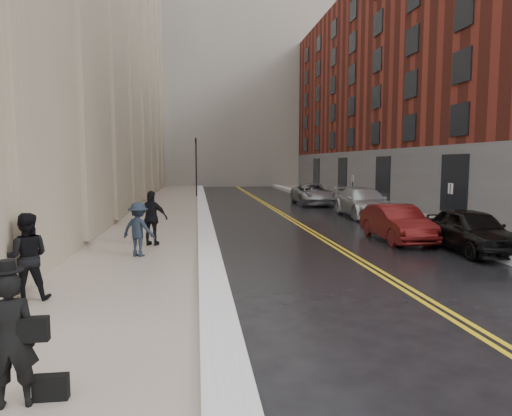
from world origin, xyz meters
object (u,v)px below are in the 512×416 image
object	(u,v)px
car_maroon	(396,223)
car_silver_near	(364,203)
pedestrian_b	(139,229)
car_black	(471,230)
car_silver_far	(314,194)
pedestrian_a	(26,257)
pedestrian_c	(152,218)
pedestrian_main	(11,340)

from	to	relation	value
car_maroon	car_silver_near	distance (m)	7.99
car_silver_near	pedestrian_b	xyz separation A→B (m)	(-11.20, -10.25, 0.18)
car_black	car_silver_far	bearing A→B (deg)	96.00
car_maroon	pedestrian_a	bearing A→B (deg)	-148.34
pedestrian_a	pedestrian_c	bearing A→B (deg)	-119.25
pedestrian_c	pedestrian_b	bearing A→B (deg)	98.96
car_silver_near	pedestrian_a	world-z (taller)	pedestrian_a
pedestrian_a	car_maroon	bearing A→B (deg)	-160.43
car_silver_near	pedestrian_c	distance (m)	13.80
pedestrian_main	pedestrian_c	world-z (taller)	pedestrian_c
car_maroon	car_black	bearing A→B (deg)	-55.93
car_maroon	car_silver_near	xyz separation A→B (m)	(1.60, 7.83, 0.10)
car_silver_near	car_silver_far	world-z (taller)	car_silver_near
car_maroon	car_silver_far	world-z (taller)	car_silver_far
pedestrian_b	pedestrian_c	xyz separation A→B (m)	(0.24, 1.86, 0.12)
car_silver_near	pedestrian_b	distance (m)	15.18
car_silver_near	pedestrian_a	bearing A→B (deg)	-129.68
pedestrian_main	pedestrian_a	distance (m)	4.70
car_silver_far	pedestrian_b	distance (m)	20.77
pedestrian_main	pedestrian_b	bearing A→B (deg)	-101.61
car_maroon	car_silver_near	bearing A→B (deg)	79.15
pedestrian_main	pedestrian_b	world-z (taller)	pedestrian_b
car_black	pedestrian_c	world-z (taller)	pedestrian_c
pedestrian_main	pedestrian_c	xyz separation A→B (m)	(0.64, 10.75, 0.14)
pedestrian_main	pedestrian_a	bearing A→B (deg)	-81.92
pedestrian_a	pedestrian_b	bearing A→B (deg)	-123.43
car_silver_far	pedestrian_c	world-z (taller)	pedestrian_c
car_silver_near	pedestrian_c	xyz separation A→B (m)	(-10.96, -8.39, 0.30)
pedestrian_a	pedestrian_c	size ratio (longest dim) A/B	0.97
car_black	pedestrian_b	distance (m)	11.20
car_black	car_silver_near	size ratio (longest dim) A/B	0.79
car_black	pedestrian_b	size ratio (longest dim) A/B	2.61
car_maroon	pedestrian_b	world-z (taller)	pedestrian_b
car_black	pedestrian_b	world-z (taller)	pedestrian_b
car_black	pedestrian_a	size ratio (longest dim) A/B	2.36
car_black	pedestrian_b	bearing A→B (deg)	-176.81
car_silver_far	pedestrian_a	world-z (taller)	pedestrian_a
car_silver_near	pedestrian_main	distance (m)	22.38
car_maroon	pedestrian_b	size ratio (longest dim) A/B	2.55
pedestrian_main	car_maroon	bearing A→B (deg)	-140.49
car_maroon	pedestrian_c	bearing A→B (deg)	-175.87
pedestrian_b	car_black	bearing A→B (deg)	-155.06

